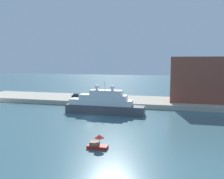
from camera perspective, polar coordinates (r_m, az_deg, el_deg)
The scene contains 8 objects.
ground at distance 67.76m, azimuth -5.48°, elevation -6.73°, with size 400.00×400.00×0.00m, color #3D6670.
quay_dock at distance 91.51m, azimuth -0.16°, elevation -2.61°, with size 110.00×18.94×1.57m, color #B7AD99.
large_yacht at distance 72.01m, azimuth -2.03°, elevation -3.53°, with size 24.08×4.02×9.81m.
small_motorboat at distance 44.53m, azimuth -3.49°, elevation -12.72°, with size 3.76×1.81×2.66m.
harbor_building at distance 89.27m, azimuth 20.66°, elevation 2.30°, with size 21.24×11.20×15.73m, color brown.
parked_car at distance 94.47m, azimuth -8.34°, elevation -1.51°, with size 4.24×1.68×1.49m.
person_figure at distance 88.98m, azimuth -6.12°, elevation -1.89°, with size 0.36×0.36×1.73m.
mooring_bollard at distance 81.63m, azimuth 2.83°, elevation -2.96°, with size 0.53×0.53×0.75m, color black.
Camera 1 is at (22.13, -62.01, 15.99)m, focal length 38.15 mm.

